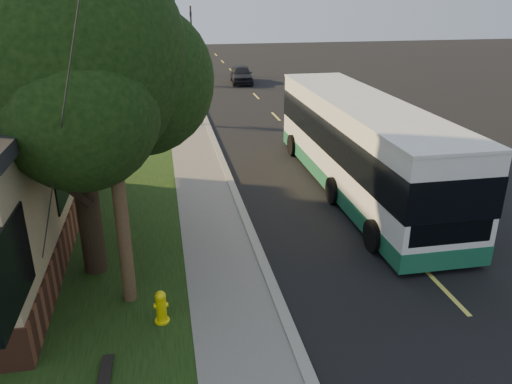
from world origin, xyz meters
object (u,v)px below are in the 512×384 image
Objects in this scene: fire_hydrant at (161,307)px; distant_car at (241,74)px; bare_tree_far at (149,57)px; traffic_signal at (192,36)px; skateboard_main at (106,371)px; transit_bus at (360,144)px; utility_pole at (108,100)px; leafy_tree at (71,62)px; bare_tree_near at (137,82)px.

distant_car is (6.46, 29.30, 0.24)m from fire_hydrant.
traffic_signal reaches higher than bare_tree_far.
distant_car is at bearing 76.27° from skateboard_main.
transit_bus reaches higher than fire_hydrant.
utility_pole is 1.94m from leafy_tree.
distant_car is (7.36, 11.30, -1.48)m from bare_tree_near.
utility_pole reaches higher than traffic_signal.
utility_pole is at bearing -62.40° from leafy_tree.
leafy_tree reaches higher than bare_tree_far.
bare_tree_far is 0.34× the size of transit_bus.
distant_car is at bearing 77.57° from fire_hydrant.
skateboard_main is at bearing -126.67° from fire_hydrant.
bare_tree_far is at bearing 87.61° from bare_tree_near.
fire_hydrant is 9.62m from transit_bus.
skateboard_main is at bearing -135.15° from transit_bus.
utility_pole is at bearing -90.60° from bare_tree_far.
skateboard_main is 31.61m from distant_car.
fire_hydrant is 0.17× the size of bare_tree_near.
transit_bus is at bearing 44.85° from skateboard_main.
fire_hydrant is 0.19× the size of distant_car.
leafy_tree reaches higher than traffic_signal.
utility_pole is 1.16× the size of leafy_tree.
fire_hydrant is 1.77m from skateboard_main.
bare_tree_near is at bearing -104.04° from traffic_signal.
transit_bus is (7.64, 5.54, -2.92)m from utility_pole.
bare_tree_far is at bearing 90.76° from fire_hydrant.
skateboard_main is at bearing -96.67° from traffic_signal.
bare_tree_near is 0.78× the size of traffic_signal.
bare_tree_far is (0.31, 29.01, -2.63)m from utility_pole.
traffic_signal is (3.81, 33.01, -1.47)m from utility_pole.
skateboard_main is (-0.64, -31.40, -1.87)m from bare_tree_far.
bare_tree_near is (-0.90, 18.00, 1.72)m from fire_hydrant.
traffic_signal is 35.77m from skateboard_main.
skateboard_main is at bearing -98.02° from utility_pole.
traffic_signal is (3.10, 34.00, 2.73)m from fire_hydrant.
leafy_tree is 1.99× the size of distant_car.
fire_hydrant is 4.37m from utility_pole.
traffic_signal is 6.29m from distant_car.
traffic_signal is at bearing 83.42° from utility_pole.
utility_pole reaches higher than leafy_tree.
bare_tree_far is 7.02m from distant_car.
bare_tree_far is 31.46m from skateboard_main.
traffic_signal is 1.40× the size of distant_car.
skateboard_main is (-4.14, -35.40, -3.03)m from traffic_signal.
leafy_tree is 1.42× the size of traffic_signal.
traffic_signal is at bearing 81.53° from leafy_tree.
transit_bus is (6.94, 6.54, 1.28)m from fire_hydrant.
bare_tree_near is at bearing -118.56° from distant_car.
traffic_signal is (3.50, 4.00, 1.16)m from bare_tree_far.
bare_tree_near reaches higher than distant_car.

